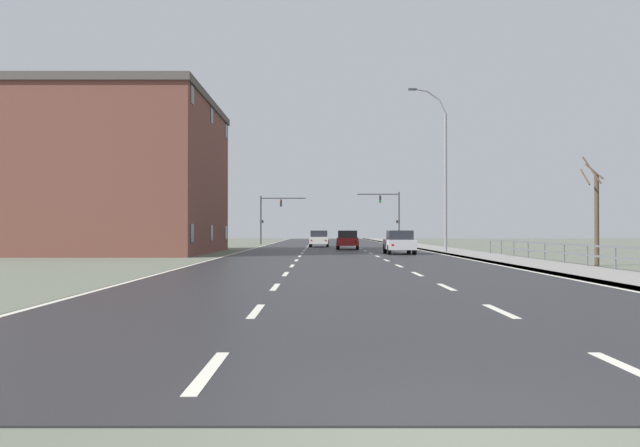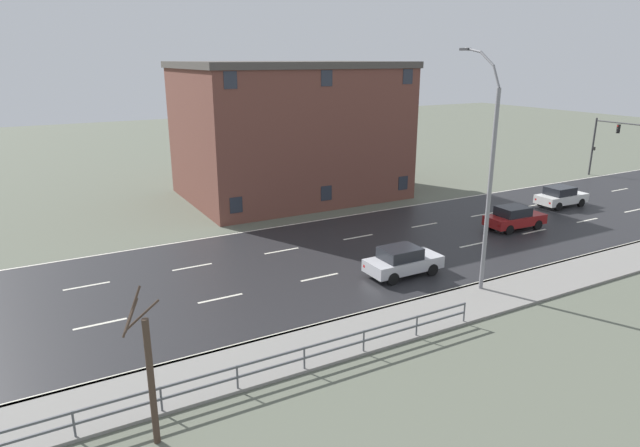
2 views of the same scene
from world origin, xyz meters
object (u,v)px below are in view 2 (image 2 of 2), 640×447
(car_far_right, at_px, (561,196))
(car_near_right, at_px, (403,261))
(car_mid_centre, at_px, (514,217))
(street_lamp_midground, at_px, (488,178))
(brick_building, at_px, (289,130))
(traffic_signal_left, at_px, (604,138))

(car_far_right, distance_m, car_near_right, 19.93)
(car_far_right, xyz_separation_m, car_near_right, (5.32, -19.20, 0.00))
(car_mid_centre, height_order, car_near_right, same)
(street_lamp_midground, xyz_separation_m, brick_building, (-22.31, 0.51, -0.22))
(street_lamp_midground, relative_size, car_far_right, 2.78)
(car_near_right, bearing_deg, car_mid_centre, 104.03)
(car_mid_centre, relative_size, car_far_right, 1.01)
(traffic_signal_left, relative_size, brick_building, 0.33)
(street_lamp_midground, relative_size, car_mid_centre, 2.75)
(street_lamp_midground, xyz_separation_m, car_near_right, (-3.31, -2.18, -4.80))
(street_lamp_midground, distance_m, car_near_right, 6.23)
(car_far_right, bearing_deg, traffic_signal_left, 115.21)
(car_far_right, distance_m, brick_building, 21.93)
(street_lamp_midground, bearing_deg, car_near_right, -146.63)
(traffic_signal_left, distance_m, car_near_right, 33.94)
(brick_building, bearing_deg, car_far_right, 50.36)
(traffic_signal_left, bearing_deg, brick_building, -105.24)
(traffic_signal_left, bearing_deg, street_lamp_midground, -64.31)
(car_mid_centre, distance_m, brick_building, 18.90)
(traffic_signal_left, bearing_deg, car_far_right, -65.96)
(street_lamp_midground, distance_m, traffic_signal_left, 33.12)
(traffic_signal_left, height_order, car_far_right, traffic_signal_left)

